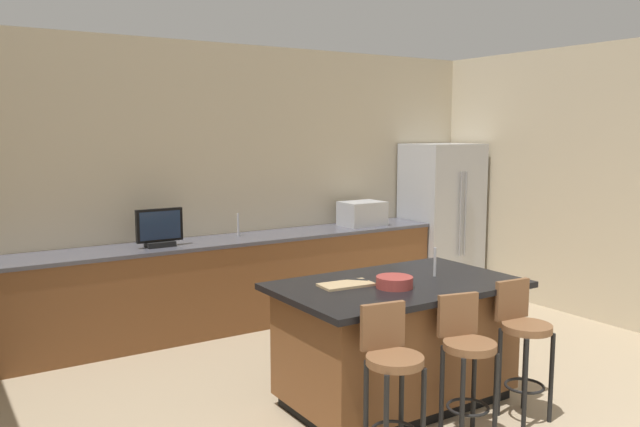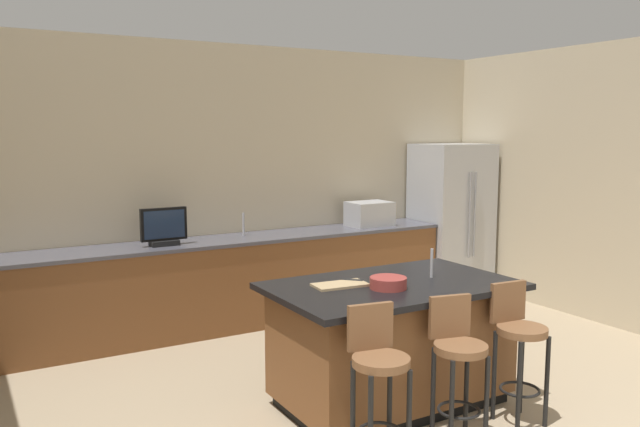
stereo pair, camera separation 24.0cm
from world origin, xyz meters
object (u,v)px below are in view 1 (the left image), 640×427
Objects in this scene: microwave at (362,214)px; cutting_board at (346,285)px; bar_stool_right at (523,338)px; fruit_bowl at (394,282)px; tv_monitor at (160,229)px; refrigerator at (441,218)px; kitchen_island at (396,341)px; bar_stool_center at (466,356)px; tv_remote at (357,280)px; bar_stool_left at (392,373)px.

microwave is 2.86m from cutting_board.
fruit_bowl is (-0.70, 0.56, 0.37)m from bar_stool_right.
refrigerator is at bearing 0.13° from tv_monitor.
bar_stool_center reaches higher than kitchen_island.
bar_stool_right is 2.51× the size of cutting_board.
cutting_board is (0.62, -2.18, -0.16)m from tv_monitor.
refrigerator is 10.83× the size of tv_remote.
tv_monitor is 1.15× the size of cutting_board.
kitchen_island is 0.60m from cutting_board.
cutting_board is at bearing 138.39° from fruit_bowl.
tv_monitor is 0.46× the size of bar_stool_right.
bar_stool_center reaches higher than tv_remote.
kitchen_island is 6.83× the size of fruit_bowl.
bar_stool_right is at bearing -38.56° from fruit_bowl.
bar_stool_right reaches higher than cutting_board.
cutting_board is (-0.37, 0.12, 0.45)m from kitchen_island.
cutting_board is at bearing -143.69° from refrigerator.
kitchen_island is 2.80m from microwave.
bar_stool_left is at bearing -106.91° from cutting_board.
bar_stool_right reaches higher than bar_stool_center.
bar_stool_right is 1.23m from tv_remote.
tv_remote is 0.44× the size of cutting_board.
tv_remote is (-1.65, -2.17, -0.13)m from microwave.
bar_stool_right is (-2.02, -2.97, -0.34)m from refrigerator.
bar_stool_center is (0.63, 0.02, -0.03)m from bar_stool_left.
tv_remote is (-0.82, 0.84, 0.34)m from bar_stool_right.
bar_stool_left is at bearing -172.85° from bar_stool_right.
cutting_board reaches higher than kitchen_island.
fruit_bowl reaches higher than bar_stool_left.
kitchen_island is 0.89m from bar_stool_right.
refrigerator is 3.61m from bar_stool_right.
refrigerator reaches higher than kitchen_island.
refrigerator reaches higher than bar_stool_center.
fruit_bowl reaches higher than kitchen_island.
fruit_bowl is (-0.13, 0.59, 0.38)m from bar_stool_center.
microwave is 2.73m from tv_remote.
bar_stool_left is at bearing -165.48° from bar_stool_center.
microwave is at bearing 58.10° from fruit_bowl.
refrigerator is at bearing -2.12° from microwave.
fruit_bowl reaches higher than cutting_board.
bar_stool_left is 5.81× the size of tv_remote.
refrigerator is at bearing -7.53° from tv_remote.
tv_remote is at bearing 113.05° from fruit_bowl.
refrigerator is at bearing 61.82° from bar_stool_center.
bar_stool_center is (-2.59, -3.00, -0.35)m from refrigerator.
bar_stool_right is (0.57, 0.03, 0.01)m from bar_stool_center.
bar_stool_left is (-3.23, -3.02, -0.33)m from refrigerator.
bar_stool_left reaches higher than kitchen_island.
tv_monitor is 2.27m from cutting_board.
microwave is 2.40m from tv_monitor.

